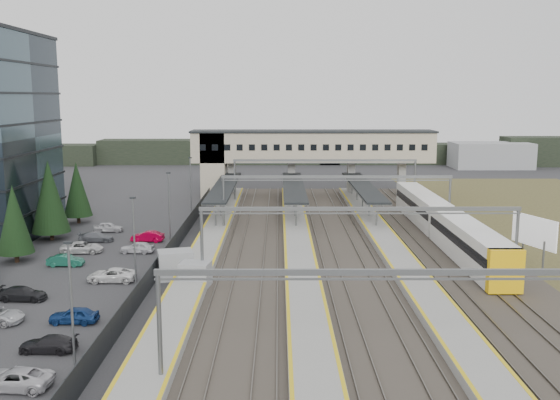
{
  "coord_description": "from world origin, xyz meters",
  "views": [
    {
      "loc": [
        4.83,
        -61.97,
        16.8
      ],
      "look_at": [
        5.0,
        14.75,
        4.0
      ],
      "focal_mm": 40.0,
      "sensor_mm": 36.0,
      "label": 1
    }
  ],
  "objects_px": {
    "relay_cabin_far": "(195,275)",
    "billboard": "(534,233)",
    "relay_cabin_near": "(176,265)",
    "train": "(443,223)",
    "footbridge": "(296,150)"
  },
  "relations": [
    {
      "from": "relay_cabin_far",
      "to": "footbridge",
      "type": "distance_m",
      "value": 52.22
    },
    {
      "from": "relay_cabin_far",
      "to": "footbridge",
      "type": "relative_size",
      "value": 0.07
    },
    {
      "from": "billboard",
      "to": "footbridge",
      "type": "bearing_deg",
      "value": 116.97
    },
    {
      "from": "relay_cabin_near",
      "to": "billboard",
      "type": "bearing_deg",
      "value": 6.18
    },
    {
      "from": "relay_cabin_near",
      "to": "train",
      "type": "distance_m",
      "value": 32.46
    },
    {
      "from": "relay_cabin_far",
      "to": "relay_cabin_near",
      "type": "bearing_deg",
      "value": 126.35
    },
    {
      "from": "relay_cabin_far",
      "to": "billboard",
      "type": "height_order",
      "value": "billboard"
    },
    {
      "from": "relay_cabin_near",
      "to": "footbridge",
      "type": "height_order",
      "value": "footbridge"
    },
    {
      "from": "footbridge",
      "to": "relay_cabin_far",
      "type": "bearing_deg",
      "value": -101.4
    },
    {
      "from": "footbridge",
      "to": "train",
      "type": "relative_size",
      "value": 0.96
    },
    {
      "from": "billboard",
      "to": "relay_cabin_far",
      "type": "bearing_deg",
      "value": -168.15
    },
    {
      "from": "relay_cabin_near",
      "to": "footbridge",
      "type": "xyz_separation_m",
      "value": [
        12.49,
        47.69,
        6.62
      ]
    },
    {
      "from": "relay_cabin_near",
      "to": "relay_cabin_far",
      "type": "distance_m",
      "value": 3.81
    },
    {
      "from": "relay_cabin_far",
      "to": "train",
      "type": "bearing_deg",
      "value": 34.19
    },
    {
      "from": "relay_cabin_far",
      "to": "train",
      "type": "distance_m",
      "value": 32.09
    }
  ]
}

